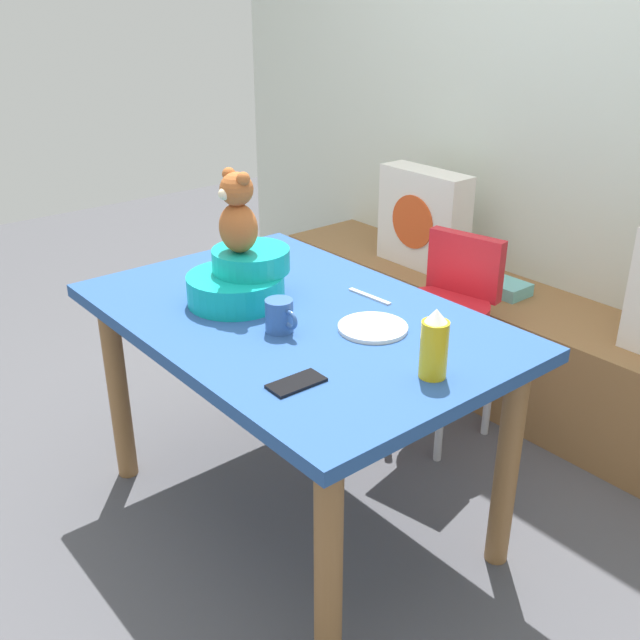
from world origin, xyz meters
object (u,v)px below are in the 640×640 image
object	(u,v)px
ketchup_bottle	(434,345)
dinner_plate_far	(373,328)
teddy_bear	(238,214)
dining_table	(295,345)
infant_seat_teal	(241,279)
pillow_floral_left	(424,219)
dinner_plate_near	(241,267)
highchair	(445,311)
coffee_mug	(280,316)
cell_phone	(296,383)
book_stack	(504,287)

from	to	relation	value
ketchup_bottle	dinner_plate_far	world-z (taller)	ketchup_bottle
teddy_bear	dining_table	bearing A→B (deg)	19.25
dining_table	teddy_bear	size ratio (longest dim) A/B	5.27
infant_seat_teal	ketchup_bottle	xyz separation A→B (m)	(0.71, 0.10, 0.02)
pillow_floral_left	dinner_plate_near	distance (m)	1.08
highchair	coffee_mug	size ratio (longest dim) A/B	6.58
highchair	ketchup_bottle	xyz separation A→B (m)	(0.57, -0.71, 0.31)
teddy_bear	coffee_mug	xyz separation A→B (m)	(0.25, -0.04, -0.23)
cell_phone	pillow_floral_left	bearing A→B (deg)	-56.20
highchair	coffee_mug	xyz separation A→B (m)	(0.12, -0.85, 0.27)
pillow_floral_left	ketchup_bottle	xyz separation A→B (m)	(1.08, -1.13, 0.15)
ketchup_bottle	cell_phone	distance (m)	0.35
highchair	dinner_plate_near	xyz separation A→B (m)	(-0.37, -0.66, 0.22)
dining_table	coffee_mug	xyz separation A→B (m)	(0.07, -0.10, 0.15)
teddy_bear	dinner_plate_near	size ratio (longest dim) A/B	1.25
teddy_bear	cell_phone	bearing A→B (deg)	-20.13
book_stack	infant_seat_teal	bearing A→B (deg)	-93.49
cell_phone	teddy_bear	bearing A→B (deg)	-18.67
teddy_bear	ketchup_bottle	bearing A→B (deg)	7.76
infant_seat_teal	teddy_bear	world-z (taller)	teddy_bear
ketchup_bottle	dinner_plate_near	world-z (taller)	ketchup_bottle
dinner_plate_near	dinner_plate_far	size ratio (longest dim) A/B	1.00
ketchup_bottle	coffee_mug	bearing A→B (deg)	-163.19
dinner_plate_near	dinner_plate_far	distance (m)	0.65
book_stack	ketchup_bottle	bearing A→B (deg)	-61.25
ketchup_bottle	dinner_plate_near	bearing A→B (deg)	176.42
pillow_floral_left	dinner_plate_near	size ratio (longest dim) A/B	2.20
coffee_mug	pillow_floral_left	bearing A→B (deg)	116.39
highchair	dinner_plate_near	distance (m)	0.79
pillow_floral_left	infant_seat_teal	bearing A→B (deg)	-73.03
pillow_floral_left	ketchup_bottle	world-z (taller)	ketchup_bottle
infant_seat_teal	teddy_bear	bearing A→B (deg)	-90.00
highchair	dinner_plate_near	world-z (taller)	highchair
book_stack	dinner_plate_far	bearing A→B (deg)	-72.61
teddy_bear	book_stack	bearing A→B (deg)	86.51
teddy_bear	coffee_mug	distance (m)	0.35
coffee_mug	dinner_plate_near	xyz separation A→B (m)	(-0.49, 0.20, -0.04)
highchair	infant_seat_teal	bearing A→B (deg)	-99.71
pillow_floral_left	dinner_plate_far	distance (m)	1.32
dining_table	ketchup_bottle	size ratio (longest dim) A/B	7.12
highchair	dinner_plate_far	size ratio (longest dim) A/B	3.95
pillow_floral_left	cell_phone	size ratio (longest dim) A/B	3.06
book_stack	dinner_plate_near	bearing A→B (deg)	-105.85
dining_table	coffee_mug	world-z (taller)	coffee_mug
book_stack	highchair	world-z (taller)	highchair
ketchup_bottle	dinner_plate_near	distance (m)	0.95
infant_seat_teal	dinner_plate_far	world-z (taller)	infant_seat_teal
infant_seat_teal	dinner_plate_far	xyz separation A→B (m)	(0.41, 0.17, -0.07)
pillow_floral_left	coffee_mug	bearing A→B (deg)	-63.61
dinner_plate_near	highchair	bearing A→B (deg)	60.38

